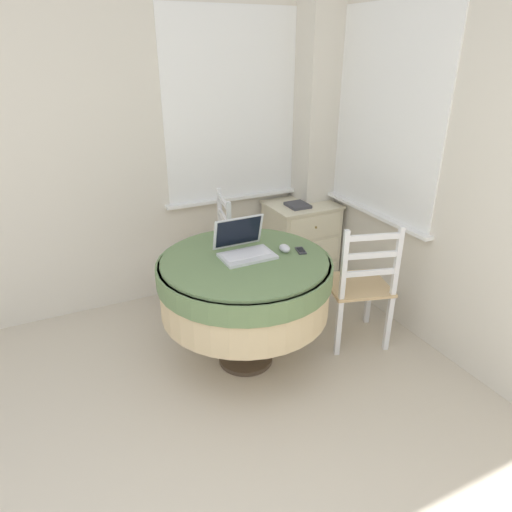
# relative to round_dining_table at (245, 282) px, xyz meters

# --- Properties ---
(corner_room_shell) EXTENTS (4.55, 4.66, 2.55)m
(corner_room_shell) POSITION_rel_round_dining_table_xyz_m (0.28, 0.12, 0.68)
(corner_room_shell) COLOR beige
(corner_room_shell) RESTS_ON ground_plane
(round_dining_table) EXTENTS (1.07, 1.07, 0.75)m
(round_dining_table) POSITION_rel_round_dining_table_xyz_m (0.00, 0.00, 0.00)
(round_dining_table) COLOR #4C3D2D
(round_dining_table) RESTS_ON ground_plane
(laptop) EXTENTS (0.33, 0.27, 0.22)m
(laptop) POSITION_rel_round_dining_table_xyz_m (0.02, 0.05, 0.21)
(laptop) COLOR silver
(laptop) RESTS_ON round_dining_table
(computer_mouse) EXTENTS (0.06, 0.09, 0.05)m
(computer_mouse) POSITION_rel_round_dining_table_xyz_m (0.27, -0.02, 0.18)
(computer_mouse) COLOR silver
(computer_mouse) RESTS_ON round_dining_table
(cell_phone) EXTENTS (0.07, 0.11, 0.01)m
(cell_phone) POSITION_rel_round_dining_table_xyz_m (0.36, -0.06, 0.17)
(cell_phone) COLOR #2D2D33
(cell_phone) RESTS_ON round_dining_table
(dining_chair_near_back_window) EXTENTS (0.47, 0.47, 0.91)m
(dining_chair_near_back_window) POSITION_rel_round_dining_table_xyz_m (0.06, 0.80, -0.15)
(dining_chair_near_back_window) COLOR tan
(dining_chair_near_back_window) RESTS_ON ground_plane
(dining_chair_near_right_window) EXTENTS (0.50, 0.50, 0.91)m
(dining_chair_near_right_window) POSITION_rel_round_dining_table_xyz_m (0.79, -0.14, -0.15)
(dining_chair_near_right_window) COLOR tan
(dining_chair_near_right_window) RESTS_ON ground_plane
(corner_cabinet) EXTENTS (0.57, 0.48, 0.71)m
(corner_cabinet) POSITION_rel_round_dining_table_xyz_m (0.93, 0.87, -0.24)
(corner_cabinet) COLOR beige
(corner_cabinet) RESTS_ON ground_plane
(book_on_cabinet) EXTENTS (0.17, 0.19, 0.02)m
(book_on_cabinet) POSITION_rel_round_dining_table_xyz_m (0.86, 0.82, 0.13)
(book_on_cabinet) COLOR #3F3F44
(book_on_cabinet) RESTS_ON corner_cabinet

